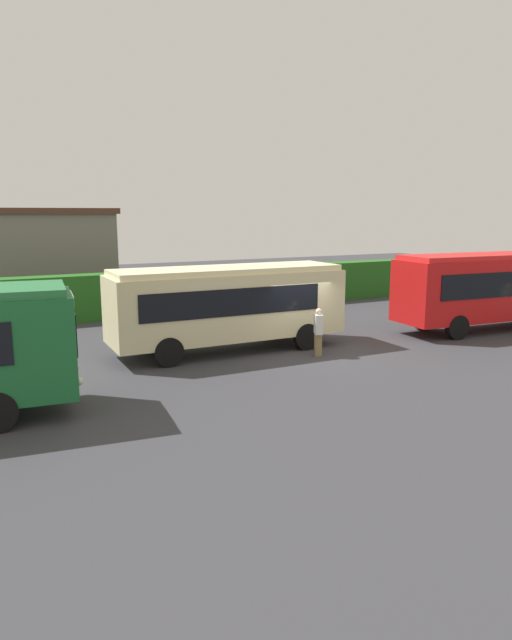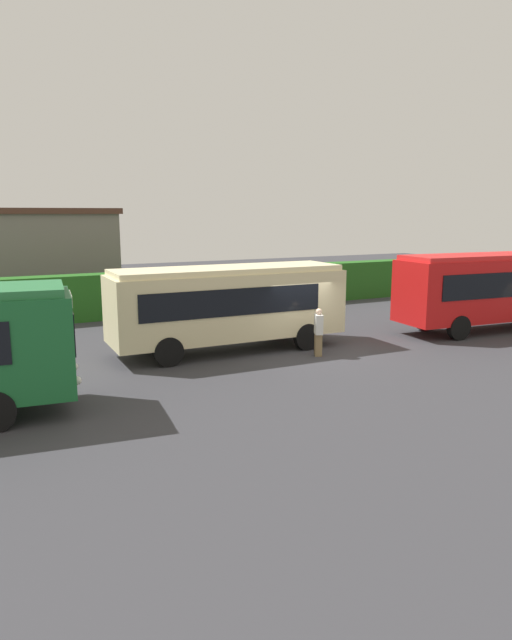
{
  "view_description": "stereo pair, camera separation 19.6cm",
  "coord_description": "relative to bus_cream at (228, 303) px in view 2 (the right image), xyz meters",
  "views": [
    {
      "loc": [
        -10.85,
        -16.87,
        5.0
      ],
      "look_at": [
        -2.06,
        -0.03,
        1.41
      ],
      "focal_mm": 31.8,
      "sensor_mm": 36.0,
      "label": 1
    },
    {
      "loc": [
        -10.67,
        -16.96,
        5.0
      ],
      "look_at": [
        -2.06,
        -0.03,
        1.41
      ],
      "focal_mm": 31.8,
      "sensor_mm": 36.0,
      "label": 2
    }
  ],
  "objects": [
    {
      "name": "depot_building",
      "position": [
        -5.38,
        15.54,
        0.85
      ],
      "size": [
        9.08,
        7.94,
        5.26
      ],
      "color": "slate",
      "rests_on": "ground_plane"
    },
    {
      "name": "bus_red",
      "position": [
        11.83,
        -1.71,
        0.1
      ],
      "size": [
        9.34,
        3.06,
        3.3
      ],
      "rotation": [
        0.0,
        0.0,
        -0.08
      ],
      "color": "red",
      "rests_on": "ground_plane"
    },
    {
      "name": "person_center",
      "position": [
        2.51,
        -2.15,
        -0.89
      ],
      "size": [
        0.42,
        0.52,
        1.71
      ],
      "rotation": [
        0.0,
        0.0,
        2.73
      ],
      "color": "olive",
      "rests_on": "ground_plane"
    },
    {
      "name": "hedge_row",
      "position": [
        2.34,
        8.61,
        -0.7
      ],
      "size": [
        51.15,
        1.19,
        2.17
      ],
      "primitive_type": "cube",
      "color": "#25621D",
      "rests_on": "ground_plane"
    },
    {
      "name": "ground_plane",
      "position": [
        2.34,
        -1.62,
        -1.79
      ],
      "size": [
        78.3,
        78.3,
        0.0
      ],
      "primitive_type": "plane",
      "color": "#38383D"
    },
    {
      "name": "person_left",
      "position": [
        1.56,
        1.66,
        -0.86
      ],
      "size": [
        0.41,
        0.54,
        1.76
      ],
      "rotation": [
        0.0,
        0.0,
        3.49
      ],
      "color": "silver",
      "rests_on": "ground_plane"
    },
    {
      "name": "bus_cream",
      "position": [
        0.0,
        0.0,
        0.0
      ],
      "size": [
        8.73,
        2.67,
        3.1
      ],
      "rotation": [
        0.0,
        0.0,
        -0.02
      ],
      "color": "beige",
      "rests_on": "ground_plane"
    }
  ]
}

